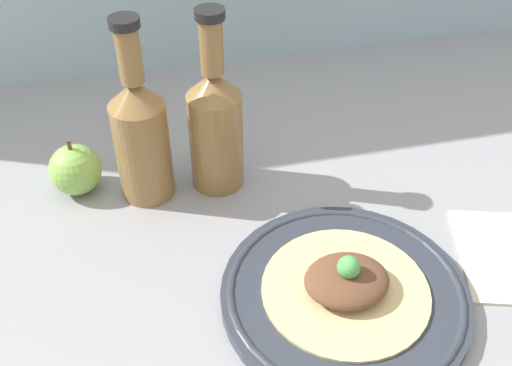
{
  "coord_description": "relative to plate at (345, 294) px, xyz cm",
  "views": [
    {
      "loc": [
        -14.38,
        -49.32,
        55.88
      ],
      "look_at": [
        -1.72,
        4.91,
        9.22
      ],
      "focal_mm": 42.0,
      "sensor_mm": 36.0,
      "label": 1
    }
  ],
  "objects": [
    {
      "name": "plated_food",
      "position": [
        -0.0,
        0.0,
        1.9
      ],
      "size": [
        19.59,
        19.59,
        5.39
      ],
      "color": "#D6BC7F",
      "rests_on": "plate"
    },
    {
      "name": "ground_plane",
      "position": [
        -6.03,
        7.59,
        -3.0
      ],
      "size": [
        180.0,
        110.0,
        4.0
      ],
      "primitive_type": "cube",
      "color": "gray"
    },
    {
      "name": "napkin",
      "position": [
        22.49,
        1.74,
        -0.6
      ],
      "size": [
        16.17,
        18.75,
        0.8
      ],
      "color": "beige",
      "rests_on": "ground_plane"
    },
    {
      "name": "apple",
      "position": [
        -30.2,
        27.58,
        2.64
      ],
      "size": [
        7.27,
        7.27,
        8.66
      ],
      "color": "#84B74C",
      "rests_on": "ground_plane"
    },
    {
      "name": "cider_bottle_left",
      "position": [
        -20.53,
        25.01,
        8.94
      ],
      "size": [
        7.49,
        7.49,
        26.34
      ],
      "color": "olive",
      "rests_on": "ground_plane"
    },
    {
      "name": "cider_bottle_right",
      "position": [
        -10.48,
        25.01,
        8.94
      ],
      "size": [
        7.49,
        7.49,
        26.34
      ],
      "color": "olive",
      "rests_on": "ground_plane"
    },
    {
      "name": "plate",
      "position": [
        0.0,
        0.0,
        0.0
      ],
      "size": [
        29.16,
        29.16,
        1.89
      ],
      "color": "#2D333D",
      "rests_on": "ground_plane"
    }
  ]
}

